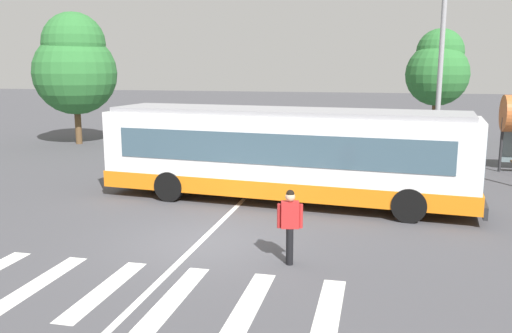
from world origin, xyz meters
TOP-DOWN VIEW (x-y plane):
  - ground_plane at (0.00, 0.00)m, footprint 160.00×160.00m
  - city_transit_bus at (1.24, 4.61)m, footprint 12.38×3.73m
  - pedestrian_crossing_street at (2.36, -0.95)m, footprint 0.57×0.34m
  - parked_car_black at (-5.39, 16.10)m, footprint 2.02×4.57m
  - parked_car_blue at (-2.50, 16.31)m, footprint 1.91×4.52m
  - parked_car_red at (0.24, 16.26)m, footprint 1.95×4.54m
  - parked_car_teal at (2.72, 15.97)m, footprint 2.11×4.61m
  - twin_arm_street_lamp at (6.51, 10.31)m, footprint 5.35×0.32m
  - background_tree_left at (-12.60, 15.08)m, footprint 4.64×4.64m
  - background_tree_right at (7.38, 20.14)m, footprint 3.57×3.57m
  - crosswalk_painted_stripes at (-0.27, -3.24)m, footprint 7.91×3.02m
  - lane_center_line at (-0.11, 2.00)m, footprint 0.16×24.00m

SIDE VIEW (x-z plane):
  - ground_plane at x=0.00m, z-range 0.00..0.00m
  - lane_center_line at x=-0.11m, z-range 0.00..0.01m
  - crosswalk_painted_stripes at x=-0.27m, z-range 0.00..0.01m
  - parked_car_black at x=-5.39m, z-range 0.09..1.44m
  - parked_car_blue at x=-2.50m, z-range 0.09..1.44m
  - parked_car_red at x=0.24m, z-range 0.09..1.44m
  - parked_car_teal at x=2.72m, z-range 0.09..1.44m
  - pedestrian_crossing_street at x=2.36m, z-range 0.11..1.83m
  - city_transit_bus at x=1.24m, z-range 0.06..3.12m
  - background_tree_right at x=7.38m, z-range 1.04..7.57m
  - background_tree_left at x=-12.60m, z-range 0.80..8.19m
  - twin_arm_street_lamp at x=6.51m, z-range 1.06..9.15m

